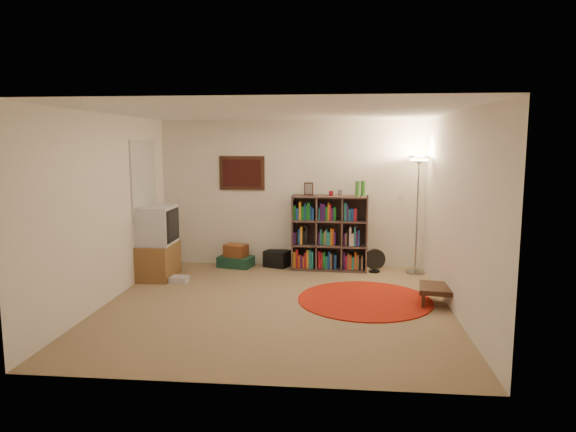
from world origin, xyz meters
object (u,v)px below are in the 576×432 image
object	(u,v)px
tv_stand	(156,243)
side_table	(441,289)
suitcase	(236,262)
floor_lamp	(419,176)
floor_fan	(375,261)
bookshelf	(329,234)

from	to	relation	value
tv_stand	side_table	world-z (taller)	tv_stand
tv_stand	suitcase	xyz separation A→B (m)	(1.09, 0.82, -0.46)
floor_lamp	tv_stand	size ratio (longest dim) A/B	1.67
floor_fan	suitcase	world-z (taller)	floor_fan
suitcase	side_table	bearing A→B (deg)	-16.54
bookshelf	side_table	world-z (taller)	bookshelf
bookshelf	floor_fan	xyz separation A→B (m)	(0.76, -0.12, -0.41)
bookshelf	floor_lamp	xyz separation A→B (m)	(1.42, -0.10, 0.98)
floor_fan	bookshelf	bearing A→B (deg)	152.99
floor_lamp	side_table	xyz separation A→B (m)	(0.08, -1.65, -1.38)
suitcase	side_table	xyz separation A→B (m)	(3.09, -1.79, 0.12)
bookshelf	side_table	xyz separation A→B (m)	(1.50, -1.75, -0.40)
floor_lamp	tv_stand	xyz separation A→B (m)	(-4.10, -0.68, -1.03)
floor_lamp	bookshelf	bearing A→B (deg)	175.89
side_table	floor_lamp	bearing A→B (deg)	92.80
floor_lamp	floor_fan	world-z (taller)	floor_lamp
floor_fan	suitcase	distance (m)	2.36
bookshelf	tv_stand	world-z (taller)	bookshelf
side_table	floor_fan	bearing A→B (deg)	114.43
suitcase	floor_lamp	bearing A→B (deg)	10.87
bookshelf	side_table	size ratio (longest dim) A/B	2.43
side_table	suitcase	bearing A→B (deg)	149.90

